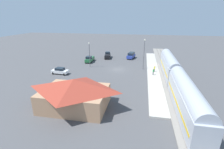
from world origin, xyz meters
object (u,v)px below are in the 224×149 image
Objects in this scene: passenger_train at (176,76)px; pedestrian_on_platform at (155,68)px; light_pole_near_platform at (144,51)px; pickup_black at (108,55)px; suv_blue at (131,55)px; light_pole_lot_center at (89,52)px; station_building at (74,93)px; pickup_green at (90,59)px; sedan_white at (60,71)px; pedestrian_waiting_far at (153,71)px.

passenger_train is 10.64m from pedestrian_on_platform.
light_pole_near_platform reaches higher than pedestrian_on_platform.
pickup_black is 0.65× the size of light_pole_near_platform.
passenger_train reaches higher than pedestrian_on_platform.
suv_blue is 17.95m from light_pole_lot_center.
passenger_train reaches higher than suv_blue.
pedestrian_on_platform is 0.23× the size of light_pole_lot_center.
pickup_green is at bearing -76.59° from station_building.
pedestrian_on_platform is 22.45m from pickup_green.
light_pole_near_platform reaches higher than pickup_green.
light_pole_near_platform is (-21.97, -8.46, 4.52)m from sedan_white.
station_building reaches higher than pickup_green.
pedestrian_waiting_far is 0.37× the size of sedan_white.
pickup_green is (20.65, -10.38, -0.25)m from pedestrian_waiting_far.
passenger_train is at bearing 110.66° from pedestrian_on_platform.
station_building is 1.54× the size of light_pole_lot_center.
sedan_white is 27.21m from suv_blue.
pickup_green is at bearing -26.69° from pedestrian_waiting_far.
sedan_white is at bearing -54.69° from station_building.
station_building is 2.12× the size of pickup_green.
light_pole_near_platform is (-11.20, -23.66, 2.76)m from station_building.
passenger_train is 27.39m from suv_blue.
light_pole_lot_center is (4.79, -22.74, 2.08)m from station_building.
light_pole_near_platform reaches higher than sedan_white.
light_pole_near_platform is at bearing 164.60° from pickup_green.
pedestrian_waiting_far is at bearing 153.31° from pickup_green.
station_building reaches higher than pedestrian_waiting_far.
pickup_black is 8.74m from suv_blue.
suv_blue is (7.12, -17.81, -0.13)m from pedestrian_waiting_far.
station_building is at bearing 31.79° from passenger_train.
pickup_green is (21.11, -7.63, -0.25)m from pedestrian_on_platform.
station_building is 35.30m from pickup_black.
station_building is at bearing 52.86° from pedestrian_waiting_far.
station_building reaches higher than pickup_black.
station_building is at bearing 101.89° from light_pole_lot_center.
light_pole_near_platform is at bearing -40.81° from pedestrian_on_platform.
station_building is at bearing 55.77° from pedestrian_on_platform.
pickup_black is at bearing -41.19° from light_pole_near_platform.
pickup_black is (1.99, -35.21, -1.62)m from station_building.
suv_blue is (-13.54, -7.42, 0.12)m from pickup_green.
pedestrian_on_platform is 2.79m from pedestrian_waiting_far.
pedestrian_waiting_far is at bearing -172.94° from sedan_white.
pedestrian_waiting_far is at bearing -59.52° from passenger_train.
pedestrian_waiting_far is 24.78m from sedan_white.
pedestrian_waiting_far is 23.19m from pickup_black.
pedestrian_on_platform is 25.72m from sedan_white.
suv_blue is at bearing -130.82° from light_pole_lot_center.
pedestrian_waiting_far is at bearing 115.84° from light_pole_near_platform.
passenger_train is 30.42m from pickup_green.
station_building is at bearing 125.31° from sedan_white.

